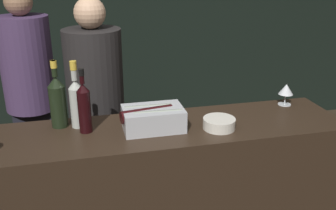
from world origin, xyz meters
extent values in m
cube|color=black|center=(0.00, 2.66, 1.40)|extent=(6.40, 0.06, 2.80)
cube|color=#2D2116|center=(0.00, 0.25, 0.55)|extent=(1.99, 0.50, 1.10)
cube|color=#B7BABF|center=(-0.09, 0.25, 1.16)|extent=(0.32, 0.21, 0.12)
cylinder|color=#9EA899|center=(-0.07, 0.20, 1.19)|extent=(0.26, 0.08, 0.06)
cylinder|color=black|center=(-0.12, 0.25, 1.19)|extent=(0.29, 0.11, 0.07)
cylinder|color=#9EA899|center=(-0.11, 0.30, 1.19)|extent=(0.26, 0.07, 0.07)
cylinder|color=silver|center=(0.26, 0.17, 1.13)|extent=(0.18, 0.18, 0.06)
cylinder|color=gray|center=(0.26, 0.17, 1.15)|extent=(0.14, 0.14, 0.01)
cylinder|color=silver|center=(0.79, 0.42, 1.10)|extent=(0.08, 0.08, 0.00)
cylinder|color=silver|center=(0.79, 0.42, 1.14)|extent=(0.01, 0.01, 0.07)
cone|color=silver|center=(0.79, 0.42, 1.20)|extent=(0.09, 0.09, 0.07)
cylinder|color=black|center=(-0.58, 0.40, 1.21)|extent=(0.09, 0.09, 0.23)
cone|color=black|center=(-0.58, 0.40, 1.36)|extent=(0.09, 0.09, 0.05)
cylinder|color=black|center=(-0.58, 0.40, 1.43)|extent=(0.03, 0.03, 0.09)
cylinder|color=gold|center=(-0.58, 0.40, 1.45)|extent=(0.03, 0.03, 0.04)
cylinder|color=#B2B7AD|center=(-0.48, 0.38, 1.21)|extent=(0.07, 0.07, 0.22)
cone|color=#B2B7AD|center=(-0.48, 0.38, 1.34)|extent=(0.07, 0.07, 0.04)
cylinder|color=#B2B7AD|center=(-0.48, 0.38, 1.42)|extent=(0.03, 0.03, 0.10)
cylinder|color=gold|center=(-0.48, 0.38, 1.45)|extent=(0.04, 0.04, 0.05)
cylinder|color=black|center=(-0.45, 0.30, 1.21)|extent=(0.07, 0.07, 0.23)
cone|color=black|center=(-0.45, 0.30, 1.35)|extent=(0.07, 0.07, 0.04)
cylinder|color=black|center=(-0.45, 0.30, 1.41)|extent=(0.02, 0.02, 0.08)
cylinder|color=black|center=(-0.45, 0.30, 1.43)|extent=(0.03, 0.03, 0.04)
cube|color=black|center=(-0.86, 1.48, 0.41)|extent=(0.30, 0.22, 0.82)
cylinder|color=#473356|center=(-0.86, 1.48, 1.19)|extent=(0.41, 0.41, 0.74)
sphere|color=#997051|center=(-0.86, 1.48, 1.67)|extent=(0.21, 0.21, 0.21)
cube|color=black|center=(-0.36, 0.99, 0.40)|extent=(0.30, 0.22, 0.80)
cylinder|color=black|center=(-0.36, 0.99, 1.16)|extent=(0.40, 0.40, 0.73)
sphere|color=tan|center=(-0.36, 0.99, 1.63)|extent=(0.21, 0.21, 0.21)
camera|label=1|loc=(-0.43, -1.57, 1.96)|focal=40.00mm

